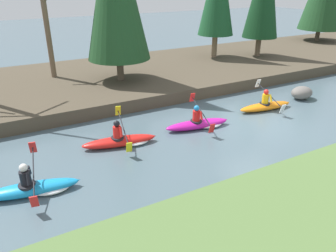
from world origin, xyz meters
TOP-DOWN VIEW (x-y plane):
  - ground_plane at (0.00, 0.00)m, footprint 90.00×90.00m
  - riverbank_far at (0.00, 8.31)m, footprint 44.00×9.24m
  - bare_tree_mid_downstream at (-6.44, 9.33)m, footprint 3.01×2.97m
  - kayaker_lead at (1.47, 1.10)m, footprint 2.79×2.07m
  - kayaker_middle at (-2.34, 0.88)m, footprint 2.80×2.07m
  - kayaker_trailing at (-5.68, 0.95)m, footprint 2.79×2.06m
  - kayaker_far_back at (-8.97, -0.64)m, footprint 2.80×2.07m
  - boulder_midstream at (4.15, 1.38)m, footprint 1.14×0.90m

SIDE VIEW (x-z plane):
  - ground_plane at x=0.00m, z-range 0.00..0.00m
  - kayaker_middle at x=-2.34m, z-range -0.40..0.80m
  - kayaker_trailing at x=-5.68m, z-range -0.40..0.80m
  - kayaker_far_back at x=-8.97m, z-range -0.40..0.80m
  - kayaker_lead at x=1.47m, z-range -0.38..0.82m
  - riverbank_far at x=0.00m, z-range 0.00..0.61m
  - boulder_midstream at x=4.15m, z-range 0.00..0.65m
  - bare_tree_mid_downstream at x=-6.44m, z-range 0.46..5.87m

